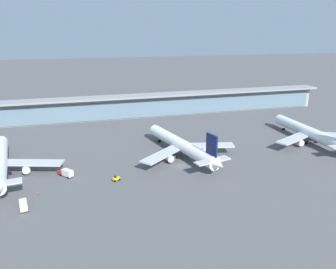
% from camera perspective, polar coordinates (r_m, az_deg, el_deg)
% --- Properties ---
extents(ground_plane, '(1200.00, 1200.00, 0.00)m').
position_cam_1_polar(ground_plane, '(141.07, 2.26, -5.42)').
color(ground_plane, '#515154').
extents(airliner_left_stand, '(48.05, 63.07, 16.83)m').
position_cam_1_polar(airliner_left_stand, '(146.69, -27.45, -4.35)').
color(airliner_left_stand, white).
rests_on(airliner_left_stand, ground).
extents(airliner_centre_stand, '(47.35, 62.55, 16.83)m').
position_cam_1_polar(airliner_centre_stand, '(149.13, 2.47, -1.92)').
color(airliner_centre_stand, white).
rests_on(airliner_centre_stand, ground).
extents(airliner_right_stand, '(48.62, 63.08, 16.83)m').
position_cam_1_polar(airliner_right_stand, '(182.79, 23.72, 0.29)').
color(airliner_right_stand, white).
rests_on(airliner_right_stand, ground).
extents(service_truck_under_wing_yellow, '(3.30, 2.71, 2.05)m').
position_cam_1_polar(service_truck_under_wing_yellow, '(128.35, -9.11, -7.67)').
color(service_truck_under_wing_yellow, yellow).
rests_on(service_truck_under_wing_yellow, ground).
extents(service_truck_mid_apron_red, '(6.41, 7.10, 3.10)m').
position_cam_1_polar(service_truck_mid_apron_red, '(136.02, -17.45, -6.41)').
color(service_truck_mid_apron_red, '#B21E1E').
rests_on(service_truck_mid_apron_red, ground).
extents(service_truck_by_tail_yellow, '(3.59, 7.60, 3.10)m').
position_cam_1_polar(service_truck_by_tail_yellow, '(117.62, -24.08, -11.16)').
color(service_truck_by_tail_yellow, yellow).
rests_on(service_truck_by_tail_yellow, ground).
extents(terminal_building, '(264.76, 12.80, 15.20)m').
position_cam_1_polar(terminal_building, '(218.43, -4.76, 5.12)').
color(terminal_building, '#9E998E').
rests_on(terminal_building, ground).
extents(safety_cone_alpha, '(0.62, 0.62, 0.70)m').
position_cam_1_polar(safety_cone_alpha, '(126.35, -21.95, -9.53)').
color(safety_cone_alpha, orange).
rests_on(safety_cone_alpha, ground).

